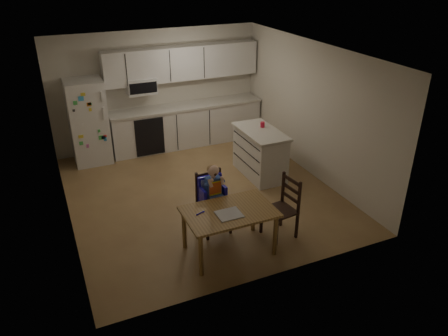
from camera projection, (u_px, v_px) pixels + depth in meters
room at (189, 118)px, 7.72m from camera, size 4.52×5.01×2.51m
refrigerator at (88, 122)px, 8.70m from camera, size 0.72×0.70×1.70m
kitchen_run at (184, 106)px, 9.51m from camera, size 3.37×0.62×2.15m
kitchen_island at (260, 153)px, 8.31m from camera, size 0.65×1.23×0.91m
red_cup at (262, 125)px, 8.25m from camera, size 0.08×0.08×0.10m
dining_table at (229, 216)px, 6.08m from camera, size 1.26×0.81×0.68m
napkin at (229, 214)px, 5.94m from camera, size 0.34×0.29×0.01m
toddler_spoon at (200, 213)px, 5.96m from camera, size 0.12×0.06×0.02m
chair_booster at (212, 191)px, 6.54m from camera, size 0.44×0.44×1.12m
chair_side at (285, 203)px, 6.49m from camera, size 0.47×0.47×0.95m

